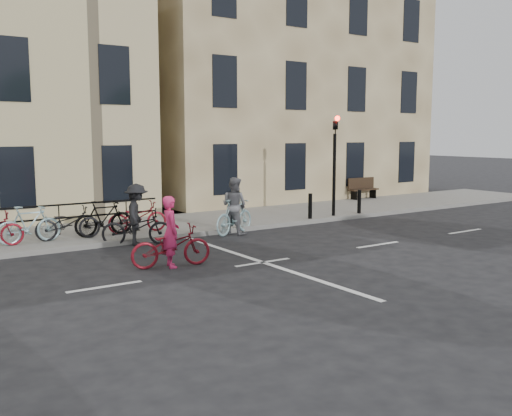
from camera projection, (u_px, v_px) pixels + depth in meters
ground at (263, 263)px, 14.04m from camera, size 120.00×120.00×0.00m
sidewalk at (35, 239)px, 16.73m from camera, size 46.00×4.00×0.15m
building_east at (262, 74)px, 28.92m from camera, size 14.00×10.00×12.00m
traffic_light at (335, 153)px, 20.73m from camera, size 0.18×0.30×3.90m
bollard_east at (310, 206)px, 20.23m from camera, size 0.14×0.14×0.90m
bollard_west at (359, 202)px, 21.57m from camera, size 0.14×0.14×0.90m
bench at (362, 187)px, 26.42m from camera, size 1.60×0.41×0.97m
parked_bikes at (29, 226)px, 15.67m from camera, size 8.30×1.23×1.05m
cyclist_pink at (171, 243)px, 13.51m from camera, size 2.01×1.02×1.71m
cyclist_grey at (234, 211)px, 17.92m from camera, size 1.93×1.20×1.80m
cyclist_dark at (137, 221)px, 16.15m from camera, size 2.07×1.47×1.76m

